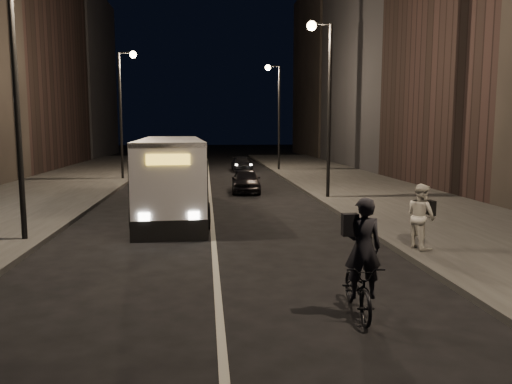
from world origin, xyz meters
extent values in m
plane|color=black|center=(0.00, 0.00, 0.00)|extent=(180.00, 180.00, 0.00)
cube|color=#31312F|center=(8.50, 14.00, 0.08)|extent=(7.00, 70.00, 0.16)
cube|color=#31312F|center=(-8.50, 14.00, 0.08)|extent=(7.00, 70.00, 0.16)
cube|color=black|center=(16.00, 27.50, 10.50)|extent=(8.00, 61.00, 21.00)
cylinder|color=black|center=(5.60, 12.00, 4.16)|extent=(0.16, 0.16, 8.00)
cube|color=black|center=(5.15, 12.00, 8.16)|extent=(0.90, 0.08, 0.08)
sphere|color=#FFD18C|center=(4.70, 12.00, 8.06)|extent=(0.44, 0.44, 0.44)
cylinder|color=black|center=(5.60, 28.00, 4.16)|extent=(0.16, 0.16, 8.00)
cube|color=black|center=(5.15, 28.00, 8.16)|extent=(0.90, 0.08, 0.08)
sphere|color=#FFD18C|center=(4.70, 28.00, 8.06)|extent=(0.44, 0.44, 0.44)
cylinder|color=black|center=(-5.60, 4.00, 4.16)|extent=(0.16, 0.16, 8.00)
cylinder|color=black|center=(-5.60, 22.00, 4.16)|extent=(0.16, 0.16, 8.00)
cube|color=black|center=(-5.15, 22.00, 8.16)|extent=(0.90, 0.08, 0.08)
sphere|color=#FFD18C|center=(-4.70, 22.00, 8.06)|extent=(0.44, 0.44, 0.44)
cube|color=white|center=(-1.60, 9.41, 1.48)|extent=(2.86, 11.20, 2.96)
cube|color=black|center=(-1.60, 9.41, 1.90)|extent=(2.91, 10.83, 1.06)
cube|color=white|center=(-1.60, 9.41, 2.91)|extent=(2.87, 11.20, 0.17)
cube|color=gold|center=(-1.33, 3.86, 2.50)|extent=(1.30, 0.17, 0.32)
cylinder|color=black|center=(-2.56, 5.47, 0.46)|extent=(0.37, 0.94, 0.93)
cylinder|color=black|center=(-0.25, 5.58, 0.46)|extent=(0.37, 0.94, 0.93)
cylinder|color=black|center=(-2.93, 12.86, 0.46)|extent=(0.37, 0.94, 0.93)
cylinder|color=black|center=(-0.62, 12.98, 0.46)|extent=(0.37, 0.94, 0.93)
imported|color=black|center=(2.57, -2.47, 0.51)|extent=(0.80, 1.97, 1.01)
imported|color=black|center=(2.57, -2.67, 1.30)|extent=(0.70, 0.49, 1.84)
imported|color=silver|center=(5.60, 1.67, 1.05)|extent=(0.87, 1.01, 1.78)
imported|color=black|center=(1.93, 15.30, 0.63)|extent=(1.69, 3.78, 1.26)
imported|color=#3E3E40|center=(-2.39, 21.13, 0.74)|extent=(2.15, 4.67, 1.49)
imported|color=black|center=(2.67, 28.37, 0.56)|extent=(1.58, 3.85, 1.11)
camera|label=1|loc=(-0.22, -11.17, 3.44)|focal=35.00mm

